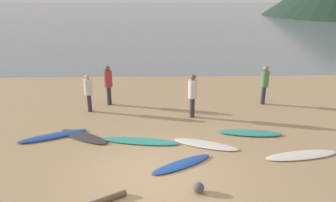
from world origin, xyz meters
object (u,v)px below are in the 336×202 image
(surfboard_3, at_px, (182,164))
(beach_rock_near, at_px, (199,188))
(person_3, at_px, (193,92))
(surfboard_6, at_px, (302,155))
(surfboard_1, at_px, (84,137))
(surfboard_2, at_px, (140,141))
(person_1, at_px, (108,82))
(person_0, at_px, (88,90))
(surfboard_5, at_px, (250,133))
(surfboard_0, at_px, (53,136))
(surfboard_4, at_px, (205,144))
(person_2, at_px, (265,82))

(surfboard_3, height_order, beach_rock_near, beach_rock_near)
(person_3, bearing_deg, surfboard_6, -17.04)
(surfboard_1, height_order, surfboard_2, surfboard_2)
(surfboard_1, relative_size, person_3, 1.19)
(person_1, distance_m, person_3, 3.91)
(person_0, relative_size, beach_rock_near, 5.71)
(surfboard_3, height_order, person_1, person_1)
(surfboard_5, height_order, beach_rock_near, beach_rock_near)
(person_0, bearing_deg, surfboard_6, 164.10)
(surfboard_0, distance_m, surfboard_4, 5.33)
(surfboard_4, distance_m, beach_rock_near, 2.65)
(surfboard_0, bearing_deg, beach_rock_near, -60.64)
(surfboard_1, relative_size, person_1, 1.19)
(surfboard_0, bearing_deg, surfboard_4, -33.61)
(person_3, bearing_deg, surfboard_5, -11.20)
(surfboard_1, xyz_separation_m, person_2, (7.33, 3.27, 1.00))
(person_1, bearing_deg, person_3, -51.00)
(surfboard_2, bearing_deg, surfboard_3, -39.37)
(surfboard_1, relative_size, surfboard_3, 1.04)
(surfboard_1, bearing_deg, beach_rock_near, -9.64)
(surfboard_3, distance_m, surfboard_4, 1.52)
(surfboard_0, relative_size, person_1, 1.32)
(person_1, bearing_deg, surfboard_4, -74.41)
(surfboard_1, relative_size, person_2, 1.21)
(surfboard_3, distance_m, person_0, 5.84)
(surfboard_6, xyz_separation_m, person_2, (0.24, 4.79, 1.00))
(surfboard_0, height_order, surfboard_4, surfboard_0)
(surfboard_5, bearing_deg, person_3, 146.77)
(surfboard_4, bearing_deg, person_2, 73.49)
(surfboard_0, xyz_separation_m, person_3, (5.08, 1.74, 1.01))
(person_0, bearing_deg, surfboard_3, 141.58)
(surfboard_2, bearing_deg, beach_rock_near, -50.00)
(surfboard_2, height_order, person_1, person_1)
(person_2, height_order, person_3, person_3)
(surfboard_6, bearing_deg, surfboard_4, 154.98)
(surfboard_3, relative_size, person_1, 1.15)
(surfboard_0, relative_size, surfboard_5, 1.05)
(person_2, bearing_deg, surfboard_3, 100.67)
(surfboard_0, relative_size, person_0, 1.45)
(surfboard_0, height_order, person_0, person_0)
(person_3, bearing_deg, person_0, -160.11)
(surfboard_4, distance_m, person_1, 5.66)
(surfboard_0, xyz_separation_m, person_2, (8.42, 3.21, 0.99))
(person_1, bearing_deg, person_2, -27.99)
(surfboard_2, height_order, surfboard_4, surfboard_2)
(person_1, bearing_deg, surfboard_2, -94.55)
(surfboard_6, xyz_separation_m, person_3, (-3.11, 3.31, 1.02))
(surfboard_0, distance_m, surfboard_2, 3.11)
(surfboard_5, distance_m, person_0, 6.72)
(surfboard_0, distance_m, surfboard_5, 7.00)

